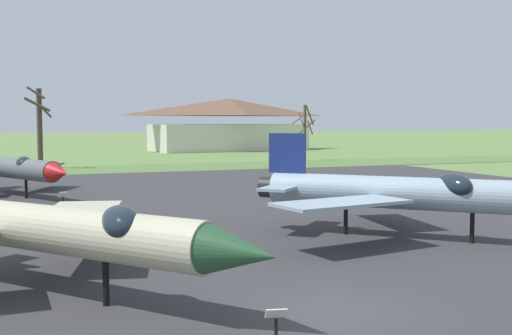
{
  "coord_description": "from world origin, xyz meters",
  "views": [
    {
      "loc": [
        -8.13,
        -15.05,
        5.31
      ],
      "look_at": [
        5.66,
        20.71,
        2.47
      ],
      "focal_mm": 43.55,
      "sensor_mm": 36.0,
      "label": 1
    }
  ],
  "objects": [
    {
      "name": "visitor_building",
      "position": [
        28.28,
        93.27,
        4.73
      ],
      "size": [
        30.0,
        14.58,
        9.52
      ],
      "color": "beige",
      "rests_on": "ground"
    },
    {
      "name": "ground_plane",
      "position": [
        0.0,
        0.0,
        0.0
      ],
      "size": [
        600.0,
        600.0,
        0.0
      ],
      "primitive_type": "plane",
      "color": "#607F42"
    },
    {
      "name": "grass_verge_strip",
      "position": [
        0.0,
        54.79,
        0.03
      ],
      "size": [
        130.62,
        12.0,
        0.06
      ],
      "primitive_type": "cube",
      "color": "#53723A",
      "rests_on": "ground"
    },
    {
      "name": "info_placard_front_right",
      "position": [
        -5.57,
        24.91,
        0.6
      ],
      "size": [
        0.52,
        0.31,
        0.97
      ],
      "color": "black",
      "rests_on": "ground"
    },
    {
      "name": "bare_tree_center",
      "position": [
        -5.74,
        58.4,
        4.91
      ],
      "size": [
        2.98,
        1.98,
        9.19
      ],
      "color": "#42382D",
      "rests_on": "ground"
    },
    {
      "name": "jet_fighter_rear_center",
      "position": [
        -7.33,
        4.6,
        2.1
      ],
      "size": [
        12.42,
        13.55,
        4.68
      ],
      "color": "#B7B293",
      "rests_on": "ground"
    },
    {
      "name": "jet_fighter_front_left",
      "position": [
        8.37,
        8.11,
        2.15
      ],
      "size": [
        13.48,
        13.26,
        4.75
      ],
      "color": "#8EA3B2",
      "rests_on": "ground"
    },
    {
      "name": "info_placard_rear_center",
      "position": [
        -2.67,
        -2.19,
        0.65
      ],
      "size": [
        0.54,
        0.35,
        1.05
      ],
      "color": "black",
      "rests_on": "ground"
    },
    {
      "name": "asphalt_apron",
      "position": [
        0.0,
        18.3,
        0.03
      ],
      "size": [
        70.62,
        60.99,
        0.05
      ],
      "primitive_type": "cube",
      "color": "#333335",
      "rests_on": "ground"
    },
    {
      "name": "jet_fighter_front_right",
      "position": [
        -8.78,
        32.27,
        2.08
      ],
      "size": [
        10.52,
        13.92,
        4.56
      ],
      "color": "#565B60",
      "rests_on": "ground"
    },
    {
      "name": "bare_tree_right_of_center",
      "position": [
        28.32,
        61.01,
        4.19
      ],
      "size": [
        3.31,
        2.97,
        7.58
      ],
      "color": "brown",
      "rests_on": "ground"
    }
  ]
}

